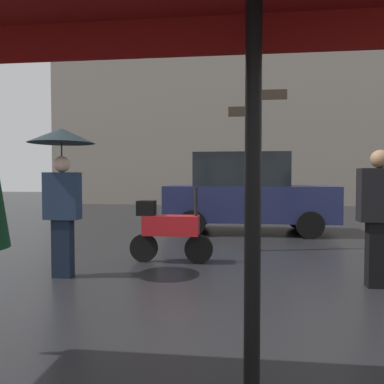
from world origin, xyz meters
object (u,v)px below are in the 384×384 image
at_px(pedestrian_with_umbrella, 62,166).
at_px(parked_scooter, 168,229).
at_px(parked_car_left, 246,193).
at_px(street_signpost, 256,149).
at_px(pedestrian_with_bag, 380,210).

xyz_separation_m(pedestrian_with_umbrella, parked_scooter, (1.30, 1.05, -0.99)).
xyz_separation_m(pedestrian_with_umbrella, parked_car_left, (2.66, 4.61, -0.56)).
height_order(parked_scooter, parked_car_left, parked_car_left).
height_order(pedestrian_with_umbrella, parked_car_left, pedestrian_with_umbrella).
distance_m(parked_scooter, parked_car_left, 3.83).
relative_size(parked_car_left, street_signpost, 1.30).
height_order(pedestrian_with_bag, parked_scooter, pedestrian_with_bag).
relative_size(pedestrian_with_umbrella, parked_car_left, 0.50).
bearing_deg(parked_scooter, street_signpost, 57.98).
bearing_deg(parked_scooter, parked_car_left, 89.45).
distance_m(pedestrian_with_bag, parked_scooter, 3.12).
bearing_deg(pedestrian_with_bag, pedestrian_with_umbrella, -149.94).
distance_m(pedestrian_with_umbrella, pedestrian_with_bag, 4.24).
bearing_deg(street_signpost, pedestrian_with_bag, -57.00).
xyz_separation_m(pedestrian_with_bag, street_signpost, (-1.43, 2.20, 0.93)).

